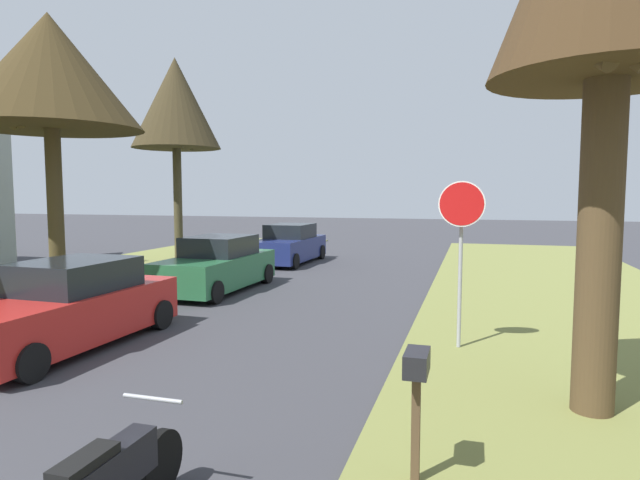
{
  "coord_description": "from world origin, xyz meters",
  "views": [
    {
      "loc": [
        4.8,
        -0.42,
        2.79
      ],
      "look_at": [
        1.3,
        11.54,
        1.71
      ],
      "focal_mm": 29.71,
      "sensor_mm": 36.0,
      "label": 1
    }
  ],
  "objects_px": {
    "street_tree_left_far": "(176,104)",
    "parked_sedan_green": "(217,266)",
    "stop_sign_far": "(461,228)",
    "parked_sedan_navy": "(289,245)",
    "curbside_mailbox": "(417,378)",
    "parked_sedan_red": "(68,307)",
    "street_tree_left_mid_b": "(50,73)"
  },
  "relations": [
    {
      "from": "stop_sign_far",
      "to": "street_tree_left_far",
      "type": "xyz_separation_m",
      "value": [
        -10.23,
        7.54,
        3.81
      ]
    },
    {
      "from": "street_tree_left_far",
      "to": "curbside_mailbox",
      "type": "height_order",
      "value": "street_tree_left_far"
    },
    {
      "from": "street_tree_left_far",
      "to": "parked_sedan_red",
      "type": "bearing_deg",
      "value": -70.25
    },
    {
      "from": "street_tree_left_mid_b",
      "to": "parked_sedan_green",
      "type": "relative_size",
      "value": 1.64
    },
    {
      "from": "street_tree_left_far",
      "to": "parked_sedan_red",
      "type": "distance_m",
      "value": 11.23
    },
    {
      "from": "curbside_mailbox",
      "to": "street_tree_left_far",
      "type": "bearing_deg",
      "value": 129.11
    },
    {
      "from": "parked_sedan_navy",
      "to": "curbside_mailbox",
      "type": "relative_size",
      "value": 3.5
    },
    {
      "from": "street_tree_left_far",
      "to": "parked_sedan_navy",
      "type": "xyz_separation_m",
      "value": [
        3.24,
        2.98,
        -5.29
      ]
    },
    {
      "from": "stop_sign_far",
      "to": "parked_sedan_red",
      "type": "bearing_deg",
      "value": -165.39
    },
    {
      "from": "parked_sedan_navy",
      "to": "curbside_mailbox",
      "type": "height_order",
      "value": "parked_sedan_navy"
    },
    {
      "from": "street_tree_left_mid_b",
      "to": "street_tree_left_far",
      "type": "relative_size",
      "value": 0.95
    },
    {
      "from": "street_tree_left_mid_b",
      "to": "street_tree_left_far",
      "type": "distance_m",
      "value": 6.01
    },
    {
      "from": "stop_sign_far",
      "to": "parked_sedan_red",
      "type": "xyz_separation_m",
      "value": [
        -6.88,
        -1.79,
        -1.48
      ]
    },
    {
      "from": "stop_sign_far",
      "to": "parked_sedan_red",
      "type": "height_order",
      "value": "stop_sign_far"
    },
    {
      "from": "stop_sign_far",
      "to": "parked_sedan_navy",
      "type": "bearing_deg",
      "value": 123.6
    },
    {
      "from": "street_tree_left_mid_b",
      "to": "curbside_mailbox",
      "type": "height_order",
      "value": "street_tree_left_mid_b"
    },
    {
      "from": "street_tree_left_mid_b",
      "to": "street_tree_left_far",
      "type": "bearing_deg",
      "value": 90.76
    },
    {
      "from": "parked_sedan_red",
      "to": "parked_sedan_green",
      "type": "distance_m",
      "value": 5.88
    },
    {
      "from": "street_tree_left_far",
      "to": "parked_sedan_navy",
      "type": "bearing_deg",
      "value": 42.63
    },
    {
      "from": "street_tree_left_mid_b",
      "to": "parked_sedan_green",
      "type": "distance_m",
      "value": 6.58
    },
    {
      "from": "parked_sedan_red",
      "to": "street_tree_left_mid_b",
      "type": "bearing_deg",
      "value": 134.52
    },
    {
      "from": "parked_sedan_red",
      "to": "parked_sedan_navy",
      "type": "distance_m",
      "value": 12.31
    },
    {
      "from": "street_tree_left_far",
      "to": "parked_sedan_green",
      "type": "height_order",
      "value": "street_tree_left_far"
    },
    {
      "from": "street_tree_left_mid_b",
      "to": "parked_sedan_green",
      "type": "bearing_deg",
      "value": 38.15
    },
    {
      "from": "street_tree_left_mid_b",
      "to": "parked_sedan_red",
      "type": "xyz_separation_m",
      "value": [
        3.27,
        -3.32,
        -5.12
      ]
    },
    {
      "from": "street_tree_left_far",
      "to": "curbside_mailbox",
      "type": "xyz_separation_m",
      "value": [
        9.96,
        -12.25,
        -4.95
      ]
    },
    {
      "from": "street_tree_left_mid_b",
      "to": "parked_sedan_green",
      "type": "xyz_separation_m",
      "value": [
        3.25,
        2.55,
        -5.12
      ]
    },
    {
      "from": "street_tree_left_far",
      "to": "parked_sedan_navy",
      "type": "distance_m",
      "value": 6.88
    },
    {
      "from": "parked_sedan_green",
      "to": "parked_sedan_navy",
      "type": "xyz_separation_m",
      "value": [
        -0.09,
        6.43,
        0.0
      ]
    },
    {
      "from": "street_tree_left_mid_b",
      "to": "parked_sedan_navy",
      "type": "relative_size",
      "value": 1.64
    },
    {
      "from": "street_tree_left_mid_b",
      "to": "parked_sedan_navy",
      "type": "height_order",
      "value": "street_tree_left_mid_b"
    },
    {
      "from": "parked_sedan_navy",
      "to": "curbside_mailbox",
      "type": "bearing_deg",
      "value": -66.2
    }
  ]
}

